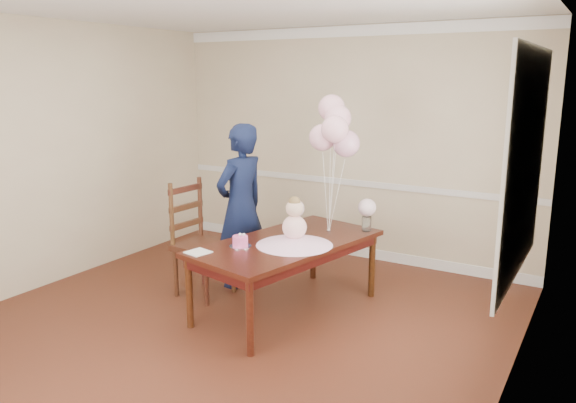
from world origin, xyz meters
The scene contains 50 objects.
floor centered at (0.00, 0.00, 0.00)m, with size 4.50×5.00×0.00m, color #38170E.
wall_back centered at (0.00, 2.50, 1.35)m, with size 4.50×0.02×2.70m, color tan.
wall_left centered at (-2.25, 0.00, 1.35)m, with size 0.02×5.00×2.70m, color tan.
wall_right centered at (2.25, 0.00, 1.35)m, with size 0.02×5.00×2.70m, color tan.
chair_rail_trim centered at (0.00, 2.49, 0.90)m, with size 4.50×0.02×0.07m, color silver.
crown_molding centered at (0.00, 2.49, 2.63)m, with size 4.50×0.02×0.12m, color white.
baseboard_trim centered at (0.00, 2.49, 0.06)m, with size 4.50×0.02×0.12m, color silver.
window_frame centered at (2.23, 0.50, 1.55)m, with size 0.02×1.66×1.56m, color white.
window_blinds centered at (2.21, 0.50, 1.55)m, with size 0.01×1.50×1.40m, color white.
dining_table_top centered at (0.26, 0.67, 0.65)m, with size 0.90×1.80×0.04m, color black.
table_apron centered at (0.26, 0.67, 0.58)m, with size 0.81×1.71×0.09m, color black.
table_leg_fl centered at (-0.29, -0.06, 0.31)m, with size 0.06×0.06×0.63m, color black.
table_leg_fr centered at (0.45, -0.22, 0.31)m, with size 0.06×0.06×0.63m, color black.
table_leg_bl centered at (0.06, 1.55, 0.31)m, with size 0.06×0.06×0.63m, color black.
table_leg_br centered at (0.80, 1.39, 0.31)m, with size 0.06×0.06×0.63m, color black.
baby_skirt centered at (0.38, 0.59, 0.72)m, with size 0.68×0.68×0.09m, color #EBADD4.
baby_torso centered at (0.38, 0.59, 0.84)m, with size 0.22×0.22×0.22m, color #FFA1C8.
baby_head centered at (0.38, 0.59, 1.01)m, with size 0.15×0.15×0.15m, color beige.
baby_hair centered at (0.38, 0.59, 1.06)m, with size 0.11×0.11×0.11m, color brown.
cake_platter centered at (0.00, 0.31, 0.68)m, with size 0.20×0.20×0.01m, color silver.
birthday_cake centered at (0.00, 0.31, 0.73)m, with size 0.13×0.13×0.09m, color #E34791.
cake_flower_a centered at (0.00, 0.31, 0.78)m, with size 0.03×0.03×0.03m, color white.
cake_flower_b centered at (0.03, 0.32, 0.78)m, with size 0.03×0.03×0.03m, color white.
rose_vase_near centered at (0.18, 0.96, 0.75)m, with size 0.09×0.09×0.14m, color white.
roses_near centered at (0.18, 0.96, 0.91)m, with size 0.17×0.17×0.17m, color beige.
rose_vase_far centered at (0.75, 1.34, 0.75)m, with size 0.09×0.09×0.14m, color silver.
roses_far centered at (0.75, 1.34, 0.91)m, with size 0.17×0.17×0.17m, color beige.
napkin centered at (-0.21, -0.01, 0.68)m, with size 0.18×0.18×0.01m, color silver.
balloon_weight centered at (0.45, 1.13, 0.68)m, with size 0.04×0.04×0.02m, color silver.
balloon_a centered at (0.36, 1.15, 1.57)m, with size 0.25×0.25×0.25m, color #F4ADC3.
balloon_b centered at (0.53, 1.07, 1.66)m, with size 0.25×0.25×0.25m, color #FFB4C9.
balloon_c centered at (0.49, 1.21, 1.75)m, with size 0.25×0.25×0.25m, color #F4ADC3.
balloon_d centered at (0.40, 1.25, 1.84)m, with size 0.25×0.25×0.25m, color #EEA9BD.
balloon_e centered at (0.60, 1.17, 1.53)m, with size 0.25×0.25×0.25m, color #DD9CB9.
balloon_ribbon_a centered at (0.40, 1.14, 1.06)m, with size 0.00×0.00×0.75m, color white.
balloon_ribbon_b centered at (0.49, 1.10, 1.11)m, with size 0.00×0.00×0.84m, color white.
balloon_ribbon_c centered at (0.47, 1.17, 1.15)m, with size 0.00×0.00×0.93m, color white.
balloon_ribbon_d centered at (0.42, 1.19, 1.20)m, with size 0.00×0.00×1.02m, color white.
balloon_ribbon_e centered at (0.52, 1.15, 1.04)m, with size 0.00×0.00×0.71m, color white.
dining_chair_seat centered at (-0.65, 0.60, 0.50)m, with size 0.49×0.49×0.06m, color black.
chair_leg_fl centered at (-0.86, 0.41, 0.24)m, with size 0.04×0.04×0.48m, color #33190D.
chair_leg_fr centered at (-0.46, 0.39, 0.24)m, with size 0.04×0.04×0.48m, color #37170F.
chair_leg_bl centered at (-0.84, 0.81, 0.24)m, with size 0.04×0.04×0.48m, color #3D1510.
chair_leg_br centered at (-0.44, 0.79, 0.24)m, with size 0.04×0.04×0.48m, color #381D0F.
chair_back_post_l centered at (-0.89, 0.41, 0.82)m, with size 0.04×0.04×0.62m, color #38200F.
chair_back_post_r centered at (-0.86, 0.81, 0.82)m, with size 0.04×0.04×0.62m, color #37190F.
chair_slat_low centered at (-0.87, 0.61, 0.69)m, with size 0.03×0.45×0.06m, color #371B0F.
chair_slat_mid centered at (-0.87, 0.61, 0.87)m, with size 0.03×0.45×0.06m, color #321A0D.
chair_slat_top centered at (-0.87, 0.61, 1.05)m, with size 0.03×0.45×0.06m, color black.
woman centered at (-0.49, 1.01, 0.84)m, with size 0.61×0.41×1.68m, color black.
Camera 1 is at (2.74, -3.54, 2.13)m, focal length 35.00 mm.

